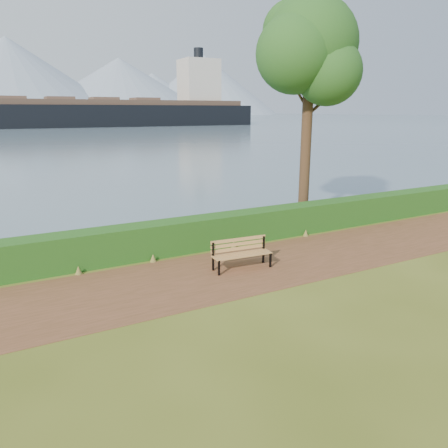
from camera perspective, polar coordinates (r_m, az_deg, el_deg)
ground at (r=11.54m, az=-0.57°, el=-7.09°), size 140.00×140.00×0.00m
path at (r=11.79m, az=-1.26°, el=-6.59°), size 40.00×3.40×0.01m
hedge at (r=13.61m, az=-5.72°, el=-1.53°), size 32.00×0.85×1.00m
bench at (r=12.11m, az=2.20°, el=-3.61°), size 1.71×0.63×0.84m
tree at (r=17.35m, az=11.21°, el=21.42°), size 4.42×3.63×8.61m
cargo_ship at (r=125.66m, az=-12.81°, el=13.95°), size 78.37×13.80×23.72m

